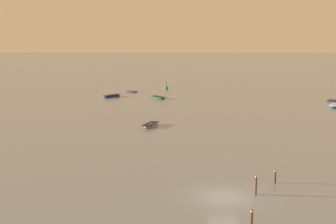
{
  "coord_description": "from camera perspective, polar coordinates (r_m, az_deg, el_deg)",
  "views": [
    {
      "loc": [
        -4.25,
        -33.08,
        12.96
      ],
      "look_at": [
        -5.26,
        39.29,
        0.39
      ],
      "focal_mm": 44.47,
      "sensor_mm": 36.0,
      "label": 1
    }
  ],
  "objects": [
    {
      "name": "mooring_post_near",
      "position": [
        39.8,
        14.47,
        -8.6
      ],
      "size": [
        0.22,
        0.22,
        1.31
      ],
      "color": "#423323",
      "rests_on": "ground"
    },
    {
      "name": "mooring_post_right",
      "position": [
        29.86,
        11.38,
        -14.5
      ],
      "size": [
        0.22,
        0.22,
        1.74
      ],
      "color": "#513323",
      "rests_on": "ground"
    },
    {
      "name": "mooring_post_left",
      "position": [
        36.43,
        11.95,
        -9.87
      ],
      "size": [
        0.22,
        0.22,
        1.87
      ],
      "color": "#533323",
      "rests_on": "ground"
    },
    {
      "name": "rowboat_moored_0",
      "position": [
        105.15,
        -5.02,
        2.81
      ],
      "size": [
        3.42,
        2.66,
        0.52
      ],
      "rotation": [
        0.0,
        0.0,
        5.74
      ],
      "color": "navy",
      "rests_on": "ground"
    },
    {
      "name": "rowboat_moored_4",
      "position": [
        63.24,
        -2.39,
        -1.82
      ],
      "size": [
        2.69,
        4.31,
        0.64
      ],
      "rotation": [
        0.0,
        0.0,
        4.37
      ],
      "color": "gray",
      "rests_on": "ground"
    },
    {
      "name": "rowboat_moored_1",
      "position": [
        93.04,
        -1.34,
        1.96
      ],
      "size": [
        3.8,
        4.31,
        0.68
      ],
      "rotation": [
        0.0,
        0.0,
        5.37
      ],
      "color": "#23602D",
      "rests_on": "ground"
    },
    {
      "name": "rowboat_moored_3",
      "position": [
        95.69,
        22.07,
        1.44
      ],
      "size": [
        4.1,
        2.48,
        0.61
      ],
      "rotation": [
        0.0,
        0.0,
        2.82
      ],
      "color": "navy",
      "rests_on": "ground"
    },
    {
      "name": "ground_plane",
      "position": [
        35.78,
        7.71,
        -11.47
      ],
      "size": [
        800.0,
        800.0,
        0.0
      ],
      "primitive_type": "plane",
      "color": "gray"
    },
    {
      "name": "rowboat_moored_5",
      "position": [
        96.57,
        -7.7,
        2.17
      ],
      "size": [
        4.18,
        4.66,
        0.74
      ],
      "rotation": [
        0.0,
        0.0,
        0.89
      ],
      "color": "navy",
      "rests_on": "ground"
    },
    {
      "name": "rowboat_moored_2",
      "position": [
        87.73,
        21.86,
        0.78
      ],
      "size": [
        3.72,
        4.74,
        0.72
      ],
      "rotation": [
        0.0,
        0.0,
        1.02
      ],
      "color": "#197084",
      "rests_on": "ground"
    },
    {
      "name": "channel_buoy",
      "position": [
        110.5,
        -0.22,
        3.36
      ],
      "size": [
        0.9,
        0.9,
        2.3
      ],
      "color": "#198C2D",
      "rests_on": "ground"
    }
  ]
}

